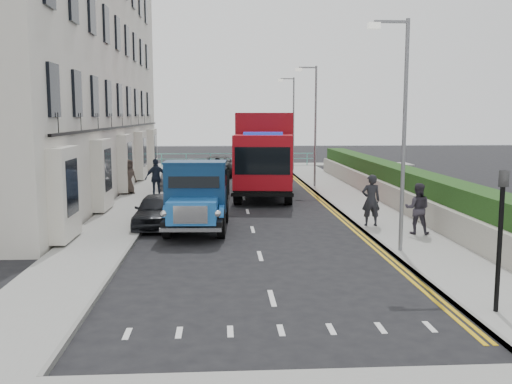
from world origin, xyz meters
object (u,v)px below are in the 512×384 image
Objects in this scene: lamp_near at (401,123)px; bedford_lorry at (196,201)px; pedestrian_east_near at (371,200)px; parked_car_front at (157,210)px; red_lorry at (265,152)px; lamp_far at (292,118)px; lamp_mid at (313,119)px.

lamp_near is 7.70m from bedford_lorry.
lamp_near reaches higher than pedestrian_east_near.
pedestrian_east_near reaches higher than parked_car_front.
lamp_near is 13.66m from red_lorry.
lamp_near is 1.00× the size of lamp_far.
lamp_far is (0.00, 26.00, 0.00)m from lamp_near.
lamp_far is at bearing 90.00° from lamp_near.
red_lorry is at bearing 102.73° from lamp_near.
parked_car_front is 8.06m from pedestrian_east_near.
red_lorry is at bearing 62.93° from parked_car_front.
bedford_lorry is 2.87× the size of pedestrian_east_near.
lamp_mid reaches higher than parked_car_front.
pedestrian_east_near is (8.00, -0.86, 0.45)m from parked_car_front.
lamp_near is at bearing -90.00° from lamp_far.
lamp_mid is 1.27× the size of bedford_lorry.
lamp_near is 9.72m from parked_car_front.
lamp_far is (0.00, 10.00, 0.00)m from lamp_mid.
pedestrian_east_near is at bearing -88.95° from lamp_mid.
parked_car_front is (-1.55, 1.22, -0.55)m from bedford_lorry.
lamp_near is 16.00m from lamp_mid.
bedford_lorry is at bearing -116.56° from lamp_mid.
parked_car_front is (-7.78, -11.24, -3.36)m from lamp_mid.
bedford_lorry is at bearing -35.63° from parked_car_front.
lamp_near is 4.88m from pedestrian_east_near.
bedford_lorry is 2.05m from parked_car_front.
pedestrian_east_near is at bearing -89.42° from lamp_far.
lamp_near is 1.00× the size of lamp_mid.
red_lorry is 9.87m from parked_car_front.
bedford_lorry is at bearing 150.34° from lamp_near.
lamp_far reaches higher than bedford_lorry.
bedford_lorry is at bearing 3.11° from pedestrian_east_near.
lamp_near is at bearing 86.67° from pedestrian_east_near.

